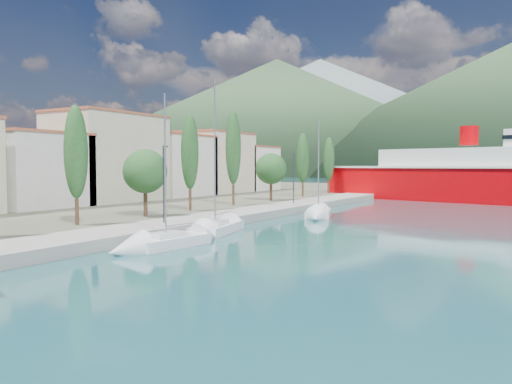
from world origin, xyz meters
The scene contains 9 objects.
ground centered at (0.00, 120.00, 0.00)m, with size 1400.00×1400.00×0.00m, color #1C4F56.
quay centered at (-9.00, 26.00, 0.40)m, with size 5.00×88.00×0.80m, color gray.
land_strip centered at (-47.00, 36.00, 0.35)m, with size 70.00×148.00×0.70m, color #565644.
town_buildings centered at (-32.00, 36.91, 5.57)m, with size 9.20×69.20×11.30m.
tree_row centered at (-14.32, 31.47, 5.74)m, with size 4.10×61.67×10.96m.
lamp_posts centered at (-9.00, 15.17, 4.08)m, with size 0.15×47.05×6.06m.
sailboat_near centered at (-4.34, 8.10, 0.29)m, with size 3.19×7.72×10.77m.
sailboat_mid centered at (-4.83, 14.96, 0.31)m, with size 4.33×9.24×12.87m.
sailboat_far centered at (-2.68, 30.81, 0.31)m, with size 4.64×7.78×10.90m.
Camera 1 is at (16.90, -15.17, 5.27)m, focal length 35.00 mm.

